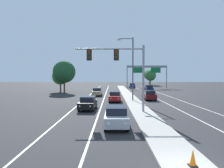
{
  "coord_description": "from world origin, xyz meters",
  "views": [
    {
      "loc": [
        -3.28,
        -8.41,
        4.02
      ],
      "look_at": [
        -3.2,
        12.6,
        3.2
      ],
      "focal_mm": 33.07,
      "sensor_mm": 36.0,
      "label": 1
    }
  ],
  "objects_px": {
    "car_oncoming_black": "(87,103)",
    "car_receding_darkred": "(148,95)",
    "street_lamp_median": "(131,65)",
    "highway_sign_gantry": "(146,69)",
    "traffic_cone_median_nose": "(192,158)",
    "tree_far_right_c": "(148,75)",
    "car_receding_navy": "(148,88)",
    "car_receding_blue": "(131,86)",
    "car_oncoming_tan": "(96,92)",
    "car_oncoming_red": "(114,96)",
    "tree_far_left_a": "(63,72)",
    "overhead_signal_mast": "(121,64)",
    "car_oncoming_silver": "(115,116)",
    "tree_far_right_a": "(150,75)",
    "tree_far_left_b": "(60,77)"
  },
  "relations": [
    {
      "from": "car_oncoming_black",
      "to": "car_receding_darkred",
      "type": "xyz_separation_m",
      "value": [
        9.11,
        10.07,
        0.0
      ]
    },
    {
      "from": "car_oncoming_black",
      "to": "car_receding_darkred",
      "type": "bearing_deg",
      "value": 47.87
    },
    {
      "from": "street_lamp_median",
      "to": "highway_sign_gantry",
      "type": "relative_size",
      "value": 0.75
    },
    {
      "from": "car_oncoming_black",
      "to": "highway_sign_gantry",
      "type": "relative_size",
      "value": 0.34
    },
    {
      "from": "traffic_cone_median_nose",
      "to": "tree_far_right_c",
      "type": "relative_size",
      "value": 0.1
    },
    {
      "from": "car_receding_navy",
      "to": "car_receding_blue",
      "type": "relative_size",
      "value": 1.0
    },
    {
      "from": "car_receding_navy",
      "to": "car_oncoming_black",
      "type": "bearing_deg",
      "value": -112.92
    },
    {
      "from": "car_oncoming_tan",
      "to": "car_receding_darkred",
      "type": "distance_m",
      "value": 11.73
    },
    {
      "from": "traffic_cone_median_nose",
      "to": "car_oncoming_black",
      "type": "bearing_deg",
      "value": 111.9
    },
    {
      "from": "highway_sign_gantry",
      "to": "car_oncoming_red",
      "type": "bearing_deg",
      "value": -107.25
    },
    {
      "from": "street_lamp_median",
      "to": "car_receding_darkred",
      "type": "bearing_deg",
      "value": 27.01
    },
    {
      "from": "tree_far_right_c",
      "to": "tree_far_left_a",
      "type": "bearing_deg",
      "value": -121.36
    },
    {
      "from": "traffic_cone_median_nose",
      "to": "tree_far_right_c",
      "type": "height_order",
      "value": "tree_far_right_c"
    },
    {
      "from": "street_lamp_median",
      "to": "car_oncoming_red",
      "type": "xyz_separation_m",
      "value": [
        -2.68,
        -0.73,
        -4.97
      ]
    },
    {
      "from": "overhead_signal_mast",
      "to": "car_receding_darkred",
      "type": "bearing_deg",
      "value": 66.96
    },
    {
      "from": "car_oncoming_tan",
      "to": "car_oncoming_silver",
      "type": "bearing_deg",
      "value": -82.53
    },
    {
      "from": "car_receding_blue",
      "to": "tree_far_left_a",
      "type": "xyz_separation_m",
      "value": [
        -17.91,
        -20.0,
        4.17
      ]
    },
    {
      "from": "car_oncoming_red",
      "to": "tree_far_right_a",
      "type": "bearing_deg",
      "value": 73.54
    },
    {
      "from": "tree_far_left_a",
      "to": "tree_far_left_b",
      "type": "height_order",
      "value": "tree_far_left_a"
    },
    {
      "from": "traffic_cone_median_nose",
      "to": "car_receding_navy",
      "type": "bearing_deg",
      "value": 82.17
    },
    {
      "from": "street_lamp_median",
      "to": "car_oncoming_tan",
      "type": "bearing_deg",
      "value": 124.78
    },
    {
      "from": "car_receding_blue",
      "to": "car_oncoming_tan",
      "type": "bearing_deg",
      "value": -109.82
    },
    {
      "from": "highway_sign_gantry",
      "to": "car_receding_darkred",
      "type": "bearing_deg",
      "value": -98.95
    },
    {
      "from": "car_oncoming_black",
      "to": "car_oncoming_tan",
      "type": "bearing_deg",
      "value": 90.45
    },
    {
      "from": "car_oncoming_silver",
      "to": "car_oncoming_red",
      "type": "xyz_separation_m",
      "value": [
        0.1,
        15.94,
        0.0
      ]
    },
    {
      "from": "car_oncoming_silver",
      "to": "car_receding_navy",
      "type": "relative_size",
      "value": 0.99
    },
    {
      "from": "overhead_signal_mast",
      "to": "tree_far_left_b",
      "type": "bearing_deg",
      "value": 115.52
    },
    {
      "from": "overhead_signal_mast",
      "to": "traffic_cone_median_nose",
      "type": "xyz_separation_m",
      "value": [
        2.41,
        -13.7,
        -4.81
      ]
    },
    {
      "from": "car_oncoming_black",
      "to": "car_oncoming_red",
      "type": "bearing_deg",
      "value": 66.89
    },
    {
      "from": "car_receding_darkred",
      "to": "car_receding_navy",
      "type": "xyz_separation_m",
      "value": [
        3.51,
        19.79,
        0.0
      ]
    },
    {
      "from": "car_receding_darkred",
      "to": "traffic_cone_median_nose",
      "type": "distance_m",
      "value": 26.01
    },
    {
      "from": "overhead_signal_mast",
      "to": "car_oncoming_red",
      "type": "distance_m",
      "value": 10.84
    },
    {
      "from": "overhead_signal_mast",
      "to": "car_receding_blue",
      "type": "bearing_deg",
      "value": 83.1
    },
    {
      "from": "overhead_signal_mast",
      "to": "tree_far_right_c",
      "type": "distance_m",
      "value": 74.69
    },
    {
      "from": "car_receding_darkred",
      "to": "tree_far_left_a",
      "type": "height_order",
      "value": "tree_far_left_a"
    },
    {
      "from": "car_receding_navy",
      "to": "tree_far_right_a",
      "type": "bearing_deg",
      "value": 78.66
    },
    {
      "from": "traffic_cone_median_nose",
      "to": "tree_far_left_a",
      "type": "relative_size",
      "value": 0.1
    },
    {
      "from": "traffic_cone_median_nose",
      "to": "highway_sign_gantry",
      "type": "distance_m",
      "value": 59.92
    },
    {
      "from": "car_oncoming_black",
      "to": "car_oncoming_tan",
      "type": "xyz_separation_m",
      "value": [
        -0.14,
        17.29,
        0.0
      ]
    },
    {
      "from": "car_oncoming_red",
      "to": "car_receding_navy",
      "type": "distance_m",
      "value": 24.0
    },
    {
      "from": "overhead_signal_mast",
      "to": "highway_sign_gantry",
      "type": "xyz_separation_m",
      "value": [
        10.41,
        45.42,
        0.85
      ]
    },
    {
      "from": "car_oncoming_tan",
      "to": "tree_far_left_a",
      "type": "height_order",
      "value": "tree_far_left_a"
    },
    {
      "from": "overhead_signal_mast",
      "to": "street_lamp_median",
      "type": "height_order",
      "value": "street_lamp_median"
    },
    {
      "from": "car_oncoming_red",
      "to": "tree_far_left_a",
      "type": "bearing_deg",
      "value": 125.59
    },
    {
      "from": "street_lamp_median",
      "to": "car_receding_navy",
      "type": "xyz_separation_m",
      "value": [
        6.65,
        21.39,
        -4.97
      ]
    },
    {
      "from": "highway_sign_gantry",
      "to": "tree_far_right_c",
      "type": "height_order",
      "value": "highway_sign_gantry"
    },
    {
      "from": "car_receding_navy",
      "to": "car_oncoming_red",
      "type": "bearing_deg",
      "value": -112.85
    },
    {
      "from": "car_oncoming_black",
      "to": "car_receding_darkred",
      "type": "relative_size",
      "value": 1.01
    },
    {
      "from": "car_receding_darkred",
      "to": "highway_sign_gantry",
      "type": "distance_m",
      "value": 34.08
    },
    {
      "from": "highway_sign_gantry",
      "to": "car_oncoming_silver",
      "type": "bearing_deg",
      "value": -102.21
    }
  ]
}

